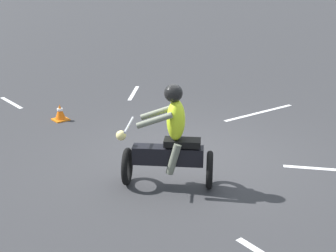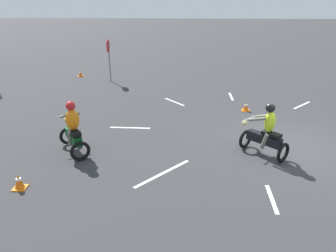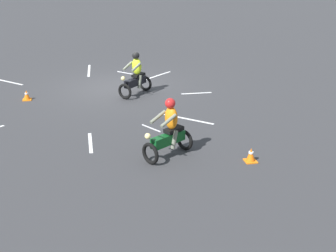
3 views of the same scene
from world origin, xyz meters
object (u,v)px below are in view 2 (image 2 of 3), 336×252
motorcycle_rider_background (73,131)px  traffic_cone_near_left (246,107)px  traffic_cone_near_right (19,182)px  traffic_cone_mid_center (80,74)px  stop_sign (109,52)px  motorcycle_rider_foreground (266,133)px

motorcycle_rider_background → traffic_cone_near_left: motorcycle_rider_background is taller
traffic_cone_near_right → traffic_cone_mid_center: (12.07, 2.06, -0.03)m
stop_sign → traffic_cone_near_right: (-10.93, -0.02, -1.45)m
motorcycle_rider_foreground → traffic_cone_mid_center: motorcycle_rider_foreground is taller
traffic_cone_near_left → traffic_cone_near_right: 9.15m
motorcycle_rider_foreground → traffic_cone_near_right: bearing=153.2°
stop_sign → traffic_cone_near_right: 11.03m
motorcycle_rider_background → motorcycle_rider_foreground: bearing=-31.7°
traffic_cone_near_right → motorcycle_rider_background: bearing=-20.3°
motorcycle_rider_foreground → motorcycle_rider_background: size_ratio=1.00×
motorcycle_rider_background → traffic_cone_mid_center: 10.41m
motorcycle_rider_background → traffic_cone_near_right: (-2.07, 0.77, -0.54)m
motorcycle_rider_foreground → traffic_cone_mid_center: (9.90, 8.59, -0.57)m
traffic_cone_near_right → traffic_cone_mid_center: bearing=9.7°
motorcycle_rider_background → traffic_cone_mid_center: size_ratio=4.95×
motorcycle_rider_foreground → traffic_cone_mid_center: size_ratio=4.95×
traffic_cone_near_left → traffic_cone_mid_center: 10.51m
traffic_cone_mid_center → traffic_cone_near_left: bearing=-123.7°
stop_sign → traffic_cone_near_left: stop_sign is taller
motorcycle_rider_foreground → traffic_cone_near_left: size_ratio=4.51×
motorcycle_rider_foreground → traffic_cone_near_left: motorcycle_rider_foreground is taller
motorcycle_rider_foreground → traffic_cone_near_left: bearing=42.5°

